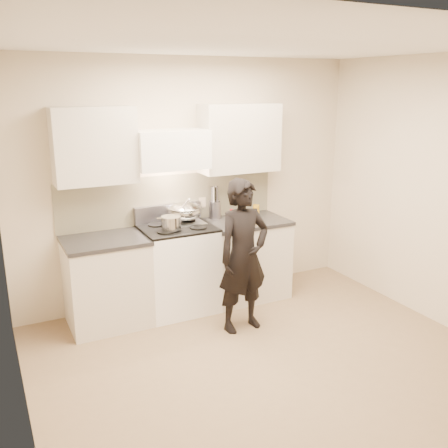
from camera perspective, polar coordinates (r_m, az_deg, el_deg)
The scene contains 11 objects.
ground_plane at distance 4.64m, azimuth 5.19°, elevation -15.57°, with size 4.00×4.00×0.00m, color #81694C.
room_shell at distance 4.34m, azimuth 2.48°, elevation 4.97°, with size 4.04×3.54×2.70m.
stove at distance 5.47m, azimuth -5.26°, elevation -5.04°, with size 0.76×0.65×0.96m.
counter_right at distance 5.80m, azimuth 2.41°, elevation -3.90°, with size 0.92×0.67×0.92m.
counter_left at distance 5.27m, azimuth -13.23°, elevation -6.41°, with size 0.82×0.67×0.92m.
wok at distance 5.47m, azimuth -4.56°, elevation 1.45°, with size 0.39×0.48×0.31m.
stock_pot at distance 5.16m, azimuth -6.07°, elevation 0.13°, with size 0.28×0.26×0.14m.
utensil_crock at distance 5.73m, azimuth -1.07°, elevation 1.81°, with size 0.14×0.14×0.37m.
spice_jar at distance 5.82m, azimuth 0.85°, elevation 1.31°, with size 0.04×0.04×0.08m.
oil_glass at distance 5.83m, azimuth 3.70°, elevation 1.57°, with size 0.08×0.08×0.13m.
person at distance 4.93m, azimuth 2.23°, elevation -3.68°, with size 0.56×0.37×1.54m, color black.
Camera 1 is at (-2.12, -3.36, 2.40)m, focal length 40.00 mm.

